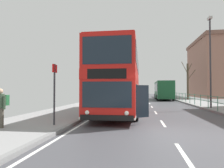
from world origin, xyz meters
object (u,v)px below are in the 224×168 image
at_px(bus_stop_sign_near, 54,87).
at_px(pedestrian_with_backpack, 1,105).
at_px(background_bus_far_lane, 163,90).
at_px(background_building_00, 219,68).
at_px(double_decker_bus_main, 119,81).
at_px(street_lamp_far_side, 210,55).
at_px(bare_tree_far_00, 188,80).

bearing_deg(bus_stop_sign_near, pedestrian_with_backpack, -153.58).
xyz_separation_m(background_bus_far_lane, pedestrian_with_backpack, (-9.47, -26.71, -0.57)).
xyz_separation_m(bus_stop_sign_near, background_building_00, (20.61, 37.47, 4.42)).
bearing_deg(background_bus_far_lane, background_building_00, 41.93).
bearing_deg(background_building_00, pedestrian_with_backpack, -120.36).
height_order(double_decker_bus_main, street_lamp_far_side, street_lamp_far_side).
relative_size(pedestrian_with_backpack, background_building_00, 0.10).
relative_size(background_bus_far_lane, street_lamp_far_side, 1.28).
height_order(background_bus_far_lane, street_lamp_far_side, street_lamp_far_side).
distance_m(background_bus_far_lane, pedestrian_with_backpack, 28.35).
relative_size(background_bus_far_lane, pedestrian_with_backpack, 6.19).
bearing_deg(pedestrian_with_backpack, double_decker_bus_main, 56.90).
relative_size(pedestrian_with_backpack, street_lamp_far_side, 0.21).
xyz_separation_m(double_decker_bus_main, bare_tree_far_00, (8.72, 18.24, 0.86)).
distance_m(double_decker_bus_main, background_building_00, 37.02).
xyz_separation_m(background_bus_far_lane, bus_stop_sign_near, (-7.58, -25.77, 0.16)).
relative_size(double_decker_bus_main, bus_stop_sign_near, 3.93).
bearing_deg(background_building_00, bare_tree_far_00, -124.91).
bearing_deg(pedestrian_with_backpack, background_bus_far_lane, 70.47).
bearing_deg(background_building_00, double_decker_bus_main, -119.79).
bearing_deg(street_lamp_far_side, double_decker_bus_main, -151.18).
distance_m(double_decker_bus_main, bare_tree_far_00, 20.24).
xyz_separation_m(pedestrian_with_backpack, bare_tree_far_00, (12.94, 24.71, 2.08)).
height_order(double_decker_bus_main, bare_tree_far_00, bare_tree_far_00).
xyz_separation_m(bus_stop_sign_near, street_lamp_far_side, (9.70, 9.59, 2.84)).
relative_size(double_decker_bus_main, background_bus_far_lane, 1.07).
bearing_deg(background_bus_far_lane, bare_tree_far_00, -29.97).
bearing_deg(bus_stop_sign_near, street_lamp_far_side, 44.66).
distance_m(double_decker_bus_main, street_lamp_far_side, 8.74).
bearing_deg(bare_tree_far_00, background_building_00, 55.09).
height_order(double_decker_bus_main, pedestrian_with_backpack, double_decker_bus_main).
height_order(bus_stop_sign_near, bare_tree_far_00, bare_tree_far_00).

